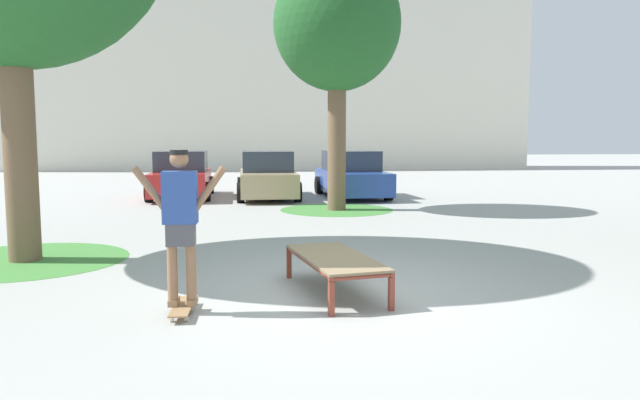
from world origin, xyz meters
TOP-DOWN VIEW (x-y plane):
  - ground_plane at (0.00, 0.00)m, footprint 120.00×120.00m
  - building_facade at (0.12, 30.61)m, footprint 32.45×4.00m
  - skate_box at (-0.15, 0.06)m, footprint 1.08×2.00m
  - skateboard at (-1.92, -0.63)m, footprint 0.22×0.81m
  - skater at (-1.92, -0.63)m, footprint 1.00×0.29m
  - grass_patch_near_left at (-4.67, 2.59)m, footprint 3.11×3.11m
  - tree_mid_back at (1.16, 8.54)m, footprint 3.31×3.31m
  - grass_patch_mid_back at (1.16, 8.54)m, footprint 3.01×3.01m
  - car_red at (-3.30, 12.47)m, footprint 1.97×4.23m
  - car_tan at (-0.56, 12.00)m, footprint 1.94×4.21m
  - car_blue at (2.17, 12.02)m, footprint 2.10×4.29m

SIDE VIEW (x-z plane):
  - ground_plane at x=0.00m, z-range 0.00..0.00m
  - grass_patch_near_left at x=-4.67m, z-range 0.00..0.01m
  - grass_patch_mid_back at x=1.16m, z-range 0.00..0.01m
  - skateboard at x=-1.92m, z-range 0.03..0.12m
  - skate_box at x=-0.15m, z-range 0.18..0.64m
  - car_red at x=-3.30m, z-range -0.06..1.44m
  - car_tan at x=-0.56m, z-range -0.06..1.44m
  - car_blue at x=2.17m, z-range -0.06..1.44m
  - skater at x=-1.92m, z-range 0.22..1.92m
  - tree_mid_back at x=1.16m, z-range 1.50..8.10m
  - building_facade at x=0.12m, z-range 0.00..13.46m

